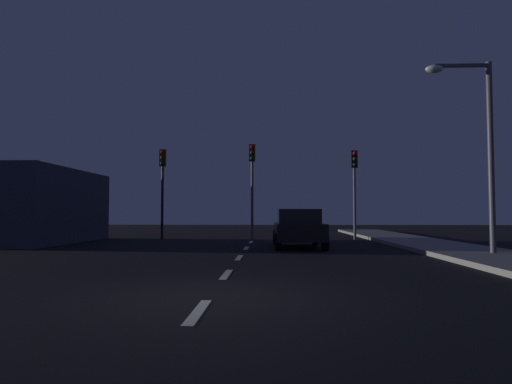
# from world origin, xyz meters

# --- Properties ---
(ground_plane) EXTENTS (80.00, 80.00, 0.00)m
(ground_plane) POSITION_xyz_m (0.00, 7.00, 0.00)
(ground_plane) COLOR black
(sidewalk_curb_right) EXTENTS (3.00, 40.00, 0.15)m
(sidewalk_curb_right) POSITION_xyz_m (7.50, 7.00, 0.07)
(sidewalk_curb_right) COLOR gray
(sidewalk_curb_right) RESTS_ON ground_plane
(lane_stripe_nearest) EXTENTS (0.16, 1.60, 0.01)m
(lane_stripe_nearest) POSITION_xyz_m (0.00, -1.20, 0.00)
(lane_stripe_nearest) COLOR silver
(lane_stripe_nearest) RESTS_ON ground_plane
(lane_stripe_second) EXTENTS (0.16, 1.60, 0.01)m
(lane_stripe_second) POSITION_xyz_m (0.00, 2.60, 0.00)
(lane_stripe_second) COLOR silver
(lane_stripe_second) RESTS_ON ground_plane
(lane_stripe_third) EXTENTS (0.16, 1.60, 0.01)m
(lane_stripe_third) POSITION_xyz_m (0.00, 6.40, 0.00)
(lane_stripe_third) COLOR silver
(lane_stripe_third) RESTS_ON ground_plane
(lane_stripe_fourth) EXTENTS (0.16, 1.60, 0.01)m
(lane_stripe_fourth) POSITION_xyz_m (0.00, 10.20, 0.00)
(lane_stripe_fourth) COLOR silver
(lane_stripe_fourth) RESTS_ON ground_plane
(lane_stripe_fifth) EXTENTS (0.16, 1.60, 0.01)m
(lane_stripe_fifth) POSITION_xyz_m (0.00, 14.00, 0.00)
(lane_stripe_fifth) COLOR silver
(lane_stripe_fifth) RESTS_ON ground_plane
(traffic_signal_left) EXTENTS (0.32, 0.38, 4.77)m
(traffic_signal_left) POSITION_xyz_m (-4.81, 16.13, 3.35)
(traffic_signal_left) COLOR black
(traffic_signal_left) RESTS_ON ground_plane
(traffic_signal_center) EXTENTS (0.32, 0.38, 5.01)m
(traffic_signal_center) POSITION_xyz_m (-0.04, 16.13, 3.51)
(traffic_signal_center) COLOR #4C4C51
(traffic_signal_center) RESTS_ON ground_plane
(traffic_signal_right) EXTENTS (0.32, 0.38, 4.65)m
(traffic_signal_right) POSITION_xyz_m (5.31, 16.13, 3.27)
(traffic_signal_right) COLOR #4C4C51
(traffic_signal_right) RESTS_ON ground_plane
(car_stopped_ahead) EXTENTS (2.02, 4.21, 1.53)m
(car_stopped_ahead) POSITION_xyz_m (2.06, 10.62, 0.78)
(car_stopped_ahead) COLOR black
(car_stopped_ahead) RESTS_ON ground_plane
(street_lamp_right) EXTENTS (2.05, 0.36, 6.09)m
(street_lamp_right) POSITION_xyz_m (7.44, 6.67, 3.76)
(street_lamp_right) COLOR #4C4C51
(street_lamp_right) RESTS_ON ground_plane
(storefront_left) EXTENTS (5.01, 7.72, 3.40)m
(storefront_left) POSITION_xyz_m (-10.51, 13.17, 1.70)
(storefront_left) COLOR #333847
(storefront_left) RESTS_ON ground_plane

